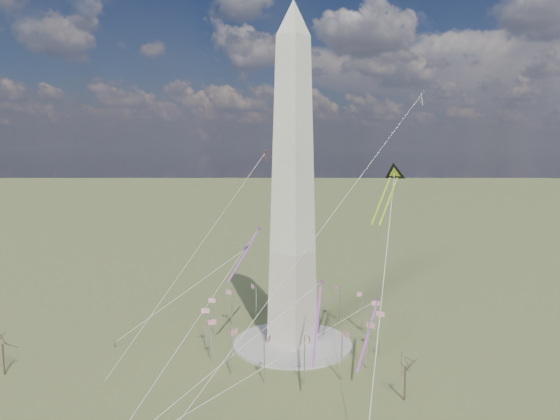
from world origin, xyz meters
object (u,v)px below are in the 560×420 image
Objects in this scene: washington_monument at (293,187)px; kite_delta_black at (393,177)px; person_west at (115,345)px; tree_near at (405,364)px.

kite_delta_black is (29.64, 4.76, 3.99)m from washington_monument.
kite_delta_black is at bearing -107.10° from person_west.
person_west is (-80.89, -26.34, -8.09)m from tree_near.
washington_monument is 5.61× the size of kite_delta_black.
tree_near is 85.45m from person_west.
kite_delta_black is at bearing 9.12° from washington_monument.
washington_monument is at bearing 167.35° from tree_near.
tree_near is at bearing -119.29° from person_west.
washington_monument is 57.59m from tree_near.
tree_near is at bearing 117.88° from kite_delta_black.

